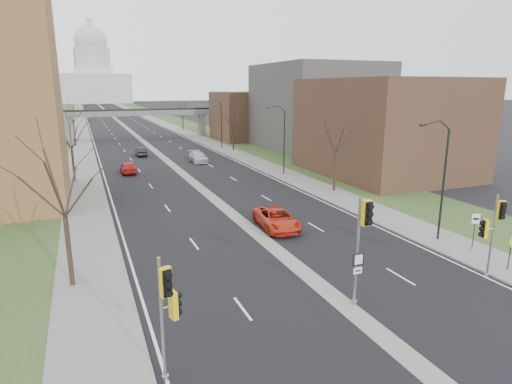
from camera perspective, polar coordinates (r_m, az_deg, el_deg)
ground at (r=23.00m, az=12.22°, el=-14.96°), size 700.00×700.00×0.00m
road_surface at (r=167.22m, az=-18.33°, el=9.35°), size 20.00×600.00×0.01m
median_strip at (r=167.22m, az=-18.33°, el=9.35°), size 1.20×600.00×0.02m
sidewalk_right at (r=168.49m, az=-14.22°, el=9.67°), size 4.00×600.00×0.12m
sidewalk_left at (r=166.80m, az=-22.49°, el=9.02°), size 4.00×600.00×0.12m
grass_verge_right at (r=169.44m, az=-12.18°, el=9.80°), size 8.00×600.00×0.10m
grass_verge_left at (r=166.92m, az=-24.56°, el=8.82°), size 8.00×600.00×0.10m
commercial_block_near at (r=57.27m, az=16.78°, el=8.26°), size 16.00×20.00×12.00m
commercial_block_mid at (r=79.24m, az=8.14°, el=11.16°), size 18.00×22.00×15.00m
commercial_block_far at (r=93.00m, az=-0.84°, el=10.12°), size 14.00×14.00×10.00m
pedestrian_bridge at (r=97.35m, az=-15.40°, el=9.71°), size 34.00×3.00×6.45m
capitol at (r=336.74m, az=-20.83°, el=14.22°), size 48.00×42.00×55.75m
streetlight_near at (r=32.22m, az=23.16°, el=5.57°), size 2.61×0.20×8.70m
streetlight_mid at (r=53.68m, az=3.04°, el=9.51°), size 2.61×0.20×8.70m
streetlight_far at (r=77.95m, az=-5.25°, el=10.80°), size 2.61×0.20×8.70m
tree_left_a at (r=24.85m, az=-24.65°, el=2.54°), size 7.20×7.20×9.40m
tree_left_b at (r=54.66m, az=-23.59°, el=7.70°), size 6.75×6.75×8.81m
tree_left_c at (r=88.54m, az=-23.32°, el=10.16°), size 7.65×7.65×9.99m
tree_right_a at (r=45.94m, az=10.69°, el=8.17°), size 7.20×7.20×9.40m
tree_right_b at (r=75.79m, az=-3.08°, el=9.89°), size 6.30×6.30×8.22m
tree_right_c at (r=114.23m, az=-9.83°, el=11.63°), size 7.65×7.65×9.99m
signal_pole_left at (r=16.46m, az=-11.66°, el=-14.19°), size 0.84×1.09×5.04m
signal_pole_median at (r=21.65m, az=14.01°, el=-5.31°), size 0.66×0.93×5.76m
signal_pole_right at (r=28.01m, az=29.02°, el=-3.86°), size 0.84×1.14×5.02m
speed_limit_sign at (r=32.65m, az=27.15°, el=-3.93°), size 0.52×0.21×2.53m
warning_sign at (r=30.26m, az=30.84°, el=-6.27°), size 0.85×0.30×2.25m
car_left_near at (r=58.28m, az=-16.67°, el=3.16°), size 1.91×4.62×1.57m
car_left_far at (r=72.70m, az=-15.08°, el=5.22°), size 1.53×4.33×1.42m
car_right_near at (r=34.07m, az=2.77°, el=-3.57°), size 3.12×5.89×1.58m
car_right_mid at (r=64.92m, az=-7.75°, el=4.65°), size 2.22×5.34×1.54m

